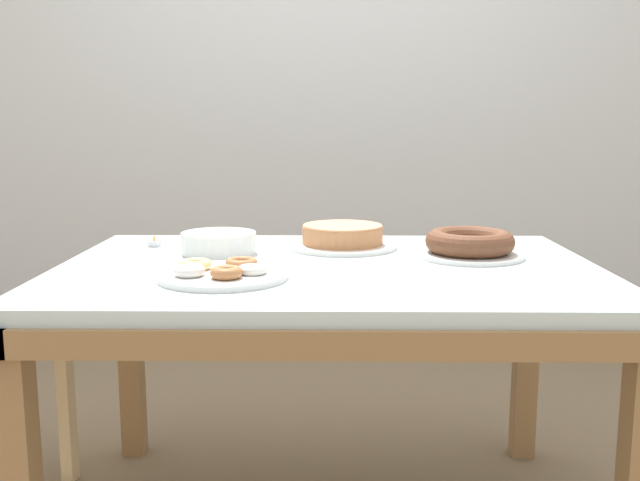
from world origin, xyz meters
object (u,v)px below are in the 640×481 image
Objects in this scene: cake_chocolate_round at (342,237)px; tealight_centre at (154,243)px; tealight_left_edge at (496,236)px; cake_golden_bundt at (469,244)px; tealight_near_front at (212,236)px; plate_stack at (219,243)px; pastry_platter at (221,273)px.

cake_chocolate_round reaches higher than tealight_centre.
tealight_left_edge is at bearing 17.58° from cake_chocolate_round.
cake_golden_bundt is 7.36× the size of tealight_near_front.
cake_chocolate_round is at bearing 157.94° from cake_golden_bundt.
plate_stack is at bearing -28.28° from tealight_centre.
pastry_platter is 7.75× the size of tealight_left_edge.
pastry_platter is 0.51m from tealight_centre.
pastry_platter is 0.33m from plate_stack.
pastry_platter reaches higher than tealight_centre.
pastry_platter is (-0.64, -0.28, -0.02)m from cake_golden_bundt.
cake_golden_bundt is 0.70m from plate_stack.
pastry_platter is at bearing -156.22° from cake_golden_bundt.
plate_stack reaches higher than tealight_near_front.
plate_stack is (-0.69, 0.04, -0.00)m from cake_golden_bundt.
cake_chocolate_round is 7.98× the size of tealight_left_edge.
cake_golden_bundt reaches higher than tealight_centre.
tealight_left_edge is (1.05, 0.14, 0.00)m from tealight_centre.
tealight_centre is at bearing 121.20° from pastry_platter.
cake_chocolate_round reaches higher than tealight_left_edge.
cake_chocolate_round is at bearing -1.78° from tealight_centre.
plate_stack is at bearing -76.58° from tealight_near_front.
tealight_centre and tealight_near_front have the same top height.
pastry_platter is 0.59m from tealight_near_front.
tealight_centre and tealight_left_edge have the same top height.
cake_golden_bundt is at bearing -115.79° from tealight_left_edge.
cake_chocolate_round is 0.56m from tealight_centre.
cake_golden_bundt is 0.70m from pastry_platter.
tealight_near_front is (-0.75, 0.29, -0.02)m from cake_golden_bundt.
cake_golden_bundt reaches higher than tealight_near_front.
cake_chocolate_round is 7.98× the size of tealight_near_front.
tealight_near_front is (0.15, 0.14, 0.00)m from tealight_centre.
plate_stack reaches higher than pastry_platter.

